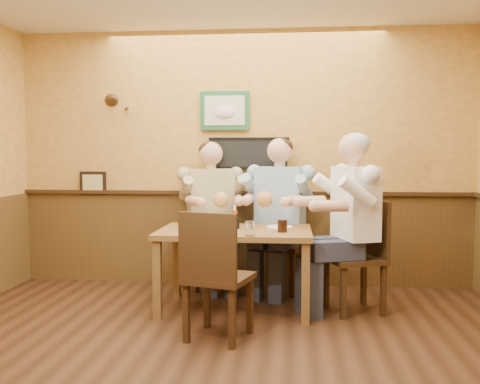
# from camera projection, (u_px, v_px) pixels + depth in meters

# --- Properties ---
(room) EXTENTS (5.02, 5.03, 2.81)m
(room) POSITION_uv_depth(u_px,v_px,m) (232.00, 117.00, 3.54)
(room) COLOR black
(room) RESTS_ON ground
(dining_table) EXTENTS (1.40, 0.90, 0.75)m
(dining_table) POSITION_uv_depth(u_px,v_px,m) (235.00, 239.00, 4.95)
(dining_table) COLOR brown
(dining_table) RESTS_ON ground
(chair_back_left) EXTENTS (0.59, 0.59, 0.99)m
(chair_back_left) POSITION_uv_depth(u_px,v_px,m) (211.00, 242.00, 5.78)
(chair_back_left) COLOR #3C2613
(chair_back_left) RESTS_ON ground
(chair_back_right) EXTENTS (0.58, 0.58, 1.01)m
(chair_back_right) POSITION_uv_depth(u_px,v_px,m) (280.00, 244.00, 5.60)
(chair_back_right) COLOR #3C2613
(chair_back_right) RESTS_ON ground
(chair_right_end) EXTENTS (0.60, 0.60, 1.03)m
(chair_right_end) POSITION_uv_depth(u_px,v_px,m) (354.00, 256.00, 4.87)
(chair_right_end) COLOR #3C2613
(chair_right_end) RESTS_ON ground
(chair_near_side) EXTENTS (0.58, 0.58, 1.01)m
(chair_near_side) POSITION_uv_depth(u_px,v_px,m) (219.00, 274.00, 4.17)
(chair_near_side) COLOR #3C2613
(chair_near_side) RESTS_ON ground
(diner_tan_shirt) EXTENTS (0.84, 0.84, 1.42)m
(diner_tan_shirt) POSITION_uv_depth(u_px,v_px,m) (211.00, 222.00, 5.77)
(diner_tan_shirt) COLOR #CDBF8D
(diner_tan_shirt) RESTS_ON ground
(diner_blue_polo) EXTENTS (0.83, 0.83, 1.45)m
(diner_blue_polo) POSITION_uv_depth(u_px,v_px,m) (280.00, 223.00, 5.59)
(diner_blue_polo) COLOR #8EB1D5
(diner_blue_polo) RESTS_ON ground
(diner_white_elder) EXTENTS (0.86, 0.86, 1.47)m
(diner_white_elder) POSITION_uv_depth(u_px,v_px,m) (355.00, 232.00, 4.85)
(diner_white_elder) COLOR white
(diner_white_elder) RESTS_ON ground
(water_glass_left) EXTENTS (0.09, 0.09, 0.11)m
(water_glass_left) POSITION_uv_depth(u_px,v_px,m) (203.00, 226.00, 4.76)
(water_glass_left) COLOR white
(water_glass_left) RESTS_ON dining_table
(water_glass_mid) EXTENTS (0.11, 0.11, 0.12)m
(water_glass_mid) POSITION_uv_depth(u_px,v_px,m) (250.00, 228.00, 4.55)
(water_glass_mid) COLOR white
(water_glass_mid) RESTS_ON dining_table
(cola_tumbler) EXTENTS (0.11, 0.11, 0.11)m
(cola_tumbler) POSITION_uv_depth(u_px,v_px,m) (282.00, 226.00, 4.76)
(cola_tumbler) COLOR black
(cola_tumbler) RESTS_ON dining_table
(hot_sauce_bottle) EXTENTS (0.06, 0.06, 0.20)m
(hot_sauce_bottle) POSITION_uv_depth(u_px,v_px,m) (235.00, 219.00, 4.94)
(hot_sauce_bottle) COLOR #BB3A13
(hot_sauce_bottle) RESTS_ON dining_table
(salt_shaker) EXTENTS (0.04, 0.04, 0.10)m
(salt_shaker) POSITION_uv_depth(u_px,v_px,m) (219.00, 223.00, 5.04)
(salt_shaker) COLOR silver
(salt_shaker) RESTS_ON dining_table
(pepper_shaker) EXTENTS (0.04, 0.04, 0.10)m
(pepper_shaker) POSITION_uv_depth(u_px,v_px,m) (237.00, 223.00, 4.99)
(pepper_shaker) COLOR black
(pepper_shaker) RESTS_ON dining_table
(plate_far_left) EXTENTS (0.30, 0.30, 0.02)m
(plate_far_left) POSITION_uv_depth(u_px,v_px,m) (210.00, 226.00, 5.13)
(plate_far_left) COLOR white
(plate_far_left) RESTS_ON dining_table
(plate_far_right) EXTENTS (0.31, 0.31, 0.02)m
(plate_far_right) POSITION_uv_depth(u_px,v_px,m) (280.00, 227.00, 5.04)
(plate_far_right) COLOR white
(plate_far_right) RESTS_ON dining_table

